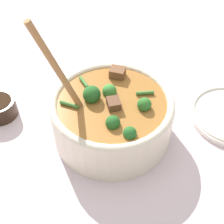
# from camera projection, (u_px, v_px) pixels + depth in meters

# --- Properties ---
(ground_plane) EXTENTS (4.00, 4.00, 0.00)m
(ground_plane) POSITION_uv_depth(u_px,v_px,m) (112.00, 133.00, 0.67)
(ground_plane) COLOR silver
(stew_bowl) EXTENTS (0.24, 0.24, 0.28)m
(stew_bowl) POSITION_uv_depth(u_px,v_px,m) (112.00, 114.00, 0.63)
(stew_bowl) COLOR beige
(stew_bowl) RESTS_ON ground_plane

